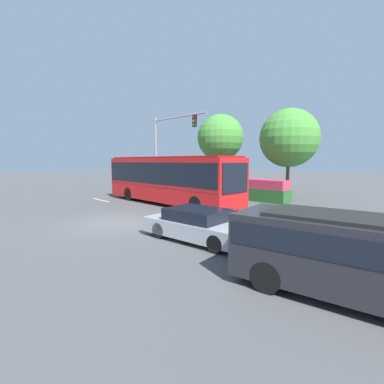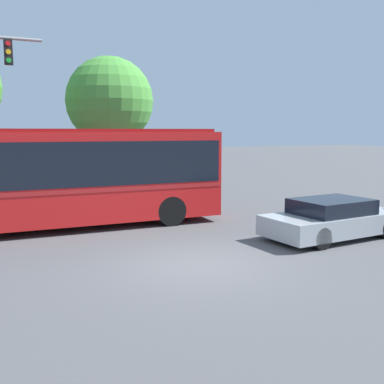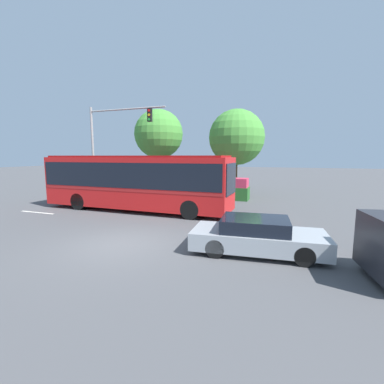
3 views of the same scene
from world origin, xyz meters
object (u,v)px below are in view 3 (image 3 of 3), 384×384
Objects in this scene: city_bus at (136,179)px; street_tree_left at (159,134)px; sedan_foreground at (257,236)px; traffic_light_pole at (109,137)px; street_tree_centre at (237,137)px.

street_tree_left is at bearing 109.05° from city_bus.
sedan_foreground is at bearing -52.70° from street_tree_left.
traffic_light_pole is 0.91× the size of street_tree_left.
city_bus reaches higher than sedan_foreground.
street_tree_left is 7.41m from street_tree_centre.
traffic_light_pole is at bearing 142.59° from city_bus.
street_tree_left is at bearing 122.22° from sedan_foreground.
sedan_foreground is 0.60× the size of street_tree_left.
traffic_light_pole is (-4.18, 3.26, 2.75)m from city_bus.
sedan_foreground is at bearing -34.48° from traffic_light_pole.
city_bus is at bearing 142.50° from sedan_foreground.
street_tree_left is (-3.05, 9.13, 3.37)m from city_bus.
street_tree_left reaches higher than street_tree_centre.
sedan_foreground is at bearing -31.88° from city_bus.
sedan_foreground is 14.41m from street_tree_centre.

